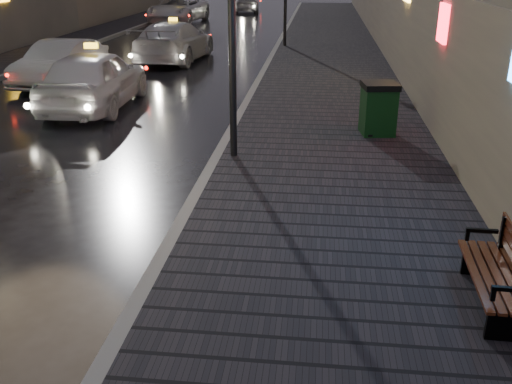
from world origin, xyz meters
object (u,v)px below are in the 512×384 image
at_px(car_left_mid, 61,63).
at_px(taxi_mid, 174,41).
at_px(trash_bin, 378,108).
at_px(taxi_near, 94,79).
at_px(car_far, 246,2).
at_px(bench, 503,273).
at_px(taxi_far, 178,9).

relative_size(car_left_mid, taxi_mid, 0.79).
distance_m(trash_bin, car_left_mid, 11.12).
bearing_deg(taxi_near, car_far, -92.32).
distance_m(bench, taxi_far, 34.12).
bearing_deg(taxi_mid, car_far, -86.41).
bearing_deg(car_far, bench, 93.54).
bearing_deg(taxi_near, taxi_far, -83.94).
height_order(taxi_far, car_far, taxi_far).
relative_size(taxi_mid, taxi_far, 0.92).
height_order(trash_bin, taxi_far, taxi_far).
distance_m(trash_bin, car_far, 33.98).
distance_m(taxi_far, car_far, 8.74).
height_order(taxi_near, taxi_far, taxi_far).
height_order(bench, car_far, car_far).
height_order(taxi_near, car_left_mid, taxi_near).
distance_m(car_left_mid, taxi_mid, 5.61).
distance_m(taxi_mid, taxi_far, 15.37).
bearing_deg(car_far, taxi_mid, 82.19).
xyz_separation_m(trash_bin, taxi_mid, (-7.25, 10.19, 0.04)).
bearing_deg(car_left_mid, taxi_mid, 67.47).
distance_m(car_left_mid, car_far, 28.11).
xyz_separation_m(bench, car_left_mid, (-10.64, 12.16, 0.13)).
distance_m(bench, car_left_mid, 16.16).
xyz_separation_m(bench, taxi_mid, (-8.06, 17.14, 0.22)).
distance_m(taxi_near, taxi_far, 23.16).
distance_m(bench, car_far, 40.95).
bearing_deg(taxi_far, car_left_mid, -81.50).
height_order(trash_bin, car_far, car_far).
bearing_deg(taxi_far, taxi_near, -76.09).
xyz_separation_m(taxi_near, taxi_far, (-3.18, 22.94, 0.00)).
height_order(taxi_near, taxi_mid, taxi_near).
height_order(taxi_near, car_far, taxi_near).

